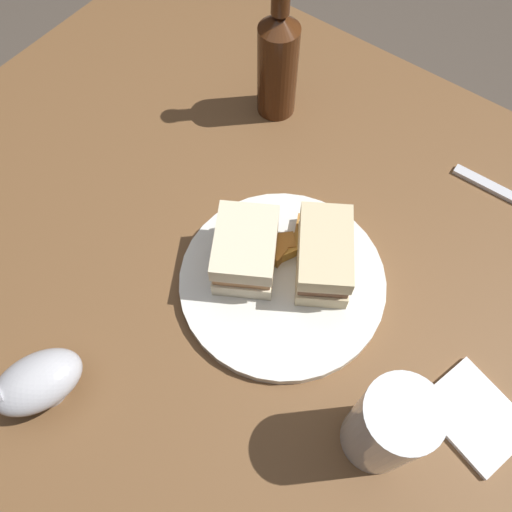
# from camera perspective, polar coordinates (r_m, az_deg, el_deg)

# --- Properties ---
(ground_plane) EXTENTS (6.00, 6.00, 0.00)m
(ground_plane) POSITION_cam_1_polar(r_m,az_deg,el_deg) (1.43, -1.46, -13.95)
(ground_plane) COLOR #4C4238
(dining_table) EXTENTS (1.09, 0.96, 0.75)m
(dining_table) POSITION_cam_1_polar(r_m,az_deg,el_deg) (1.07, -1.91, -9.02)
(dining_table) COLOR brown
(dining_table) RESTS_ON ground
(plate) EXTENTS (0.28, 0.28, 0.02)m
(plate) POSITION_cam_1_polar(r_m,az_deg,el_deg) (0.70, 2.91, -2.77)
(plate) COLOR silver
(plate) RESTS_ON dining_table
(sandwich_half_left) EXTENTS (0.12, 0.13, 0.07)m
(sandwich_half_left) POSITION_cam_1_polar(r_m,az_deg,el_deg) (0.67, 7.47, 0.06)
(sandwich_half_left) COLOR beige
(sandwich_half_left) RESTS_ON plate
(sandwich_half_right) EXTENTS (0.12, 0.13, 0.07)m
(sandwich_half_right) POSITION_cam_1_polar(r_m,az_deg,el_deg) (0.67, -1.17, 0.60)
(sandwich_half_right) COLOR beige
(sandwich_half_right) RESTS_ON plate
(potato_wedge_front) EXTENTS (0.05, 0.04, 0.02)m
(potato_wedge_front) POSITION_cam_1_polar(r_m,az_deg,el_deg) (0.70, 5.24, 0.81)
(potato_wedge_front) COLOR #B77F33
(potato_wedge_front) RESTS_ON plate
(potato_wedge_middle) EXTENTS (0.05, 0.05, 0.02)m
(potato_wedge_middle) POSITION_cam_1_polar(r_m,az_deg,el_deg) (0.70, 2.27, 1.26)
(potato_wedge_middle) COLOR #AD702D
(potato_wedge_middle) RESTS_ON plate
(potato_wedge_back) EXTENTS (0.03, 0.05, 0.02)m
(potato_wedge_back) POSITION_cam_1_polar(r_m,az_deg,el_deg) (0.72, 5.03, 2.88)
(potato_wedge_back) COLOR #AD702D
(potato_wedge_back) RESTS_ON plate
(potato_wedge_left_edge) EXTENTS (0.04, 0.05, 0.02)m
(potato_wedge_left_edge) POSITION_cam_1_polar(r_m,az_deg,el_deg) (0.70, 2.71, 0.46)
(potato_wedge_left_edge) COLOR gold
(potato_wedge_left_edge) RESTS_ON plate
(potato_wedge_right_edge) EXTENTS (0.06, 0.04, 0.01)m
(potato_wedge_right_edge) POSITION_cam_1_polar(r_m,az_deg,el_deg) (0.72, 6.99, 2.93)
(potato_wedge_right_edge) COLOR #B77F33
(potato_wedge_right_edge) RESTS_ON plate
(potato_wedge_stray) EXTENTS (0.05, 0.03, 0.02)m
(potato_wedge_stray) POSITION_cam_1_polar(r_m,az_deg,el_deg) (0.70, 1.20, 0.93)
(potato_wedge_stray) COLOR #AD702D
(potato_wedge_stray) RESTS_ON plate
(pint_glass) EXTENTS (0.08, 0.08, 0.15)m
(pint_glass) POSITION_cam_1_polar(r_m,az_deg,el_deg) (0.60, 14.09, -17.94)
(pint_glass) COLOR white
(pint_glass) RESTS_ON dining_table
(gravy_boat) EXTENTS (0.11, 0.13, 0.06)m
(gravy_boat) POSITION_cam_1_polar(r_m,az_deg,el_deg) (0.67, -23.03, -12.71)
(gravy_boat) COLOR #B7B7BC
(gravy_boat) RESTS_ON dining_table
(cider_bottle) EXTENTS (0.06, 0.06, 0.24)m
(cider_bottle) POSITION_cam_1_polar(r_m,az_deg,el_deg) (0.82, 2.42, 20.67)
(cider_bottle) COLOR #47230F
(cider_bottle) RESTS_ON dining_table
(napkin) EXTENTS (0.13, 0.12, 0.01)m
(napkin) POSITION_cam_1_polar(r_m,az_deg,el_deg) (0.69, 22.96, -15.88)
(napkin) COLOR white
(napkin) RESTS_ON dining_table
(fork) EXTENTS (0.18, 0.02, 0.01)m
(fork) POSITION_cam_1_polar(r_m,az_deg,el_deg) (0.86, 26.26, 5.87)
(fork) COLOR silver
(fork) RESTS_ON dining_table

